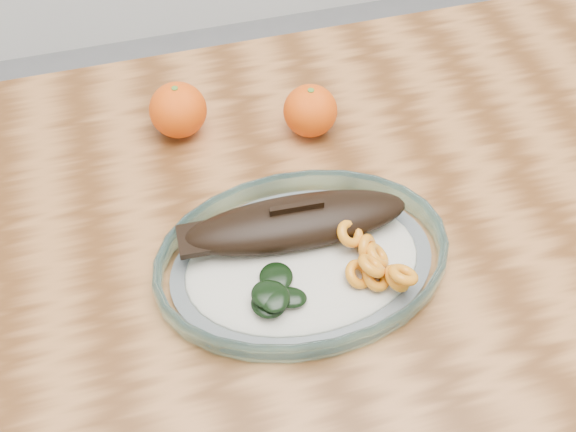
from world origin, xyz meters
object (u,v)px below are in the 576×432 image
at_px(dining_table, 371,285).
at_px(plated_meal, 302,256).
at_px(orange_right, 310,111).
at_px(orange_left, 178,110).

distance_m(dining_table, plated_meal, 0.15).
bearing_deg(plated_meal, orange_right, 71.25).
distance_m(dining_table, orange_right, 0.23).
bearing_deg(orange_right, plated_meal, -108.62).
bearing_deg(orange_left, plated_meal, -69.83).
xyz_separation_m(dining_table, orange_left, (-0.19, 0.23, 0.14)).
relative_size(dining_table, orange_right, 17.38).
bearing_deg(orange_left, orange_right, -15.03).
relative_size(dining_table, plated_meal, 2.04).
relative_size(plated_meal, orange_left, 8.05).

